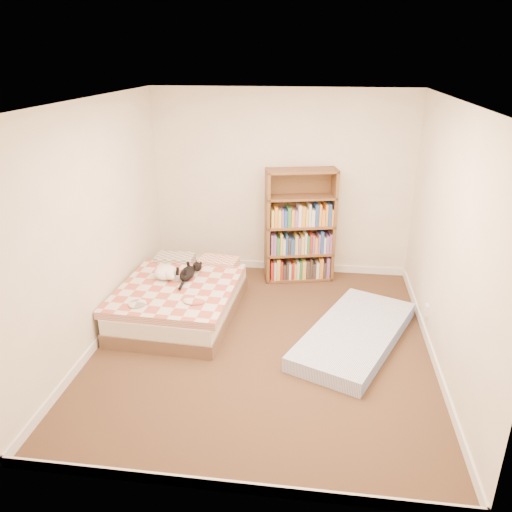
# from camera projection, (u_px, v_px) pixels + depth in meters

# --- Properties ---
(room) EXTENTS (3.51, 4.01, 2.51)m
(room) POSITION_uv_depth(u_px,v_px,m) (264.00, 238.00, 4.92)
(room) COLOR #442F1D
(room) RESTS_ON ground
(bed) EXTENTS (1.36, 1.82, 0.47)m
(bed) POSITION_uv_depth(u_px,v_px,m) (182.00, 297.00, 5.90)
(bed) COLOR brown
(bed) RESTS_ON room
(bookshelf) EXTENTS (0.98, 0.50, 1.52)m
(bookshelf) POSITION_uv_depth(u_px,v_px,m) (300.00, 240.00, 6.72)
(bookshelf) COLOR #54371C
(bookshelf) RESTS_ON room
(floor_mattress) EXTENTS (1.46, 1.97, 0.16)m
(floor_mattress) POSITION_uv_depth(u_px,v_px,m) (355.00, 335.00, 5.37)
(floor_mattress) COLOR #758CC4
(floor_mattress) RESTS_ON room
(black_cat) EXTENTS (0.29, 0.62, 0.14)m
(black_cat) POSITION_uv_depth(u_px,v_px,m) (188.00, 272.00, 5.91)
(black_cat) COLOR black
(black_cat) RESTS_ON bed
(white_dog) EXTENTS (0.31, 0.31, 0.14)m
(white_dog) POSITION_uv_depth(u_px,v_px,m) (166.00, 273.00, 5.87)
(white_dog) COLOR white
(white_dog) RESTS_ON bed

